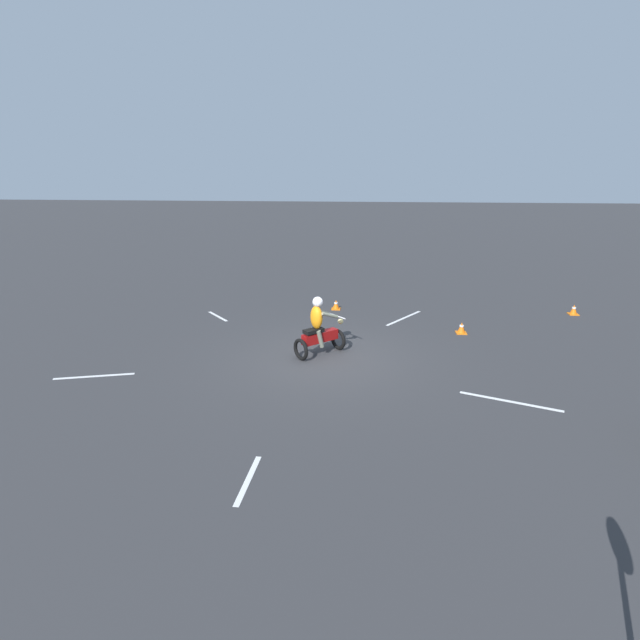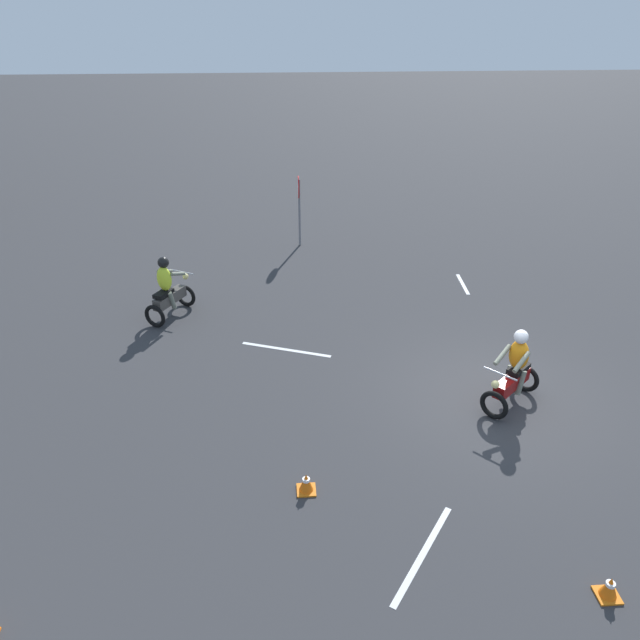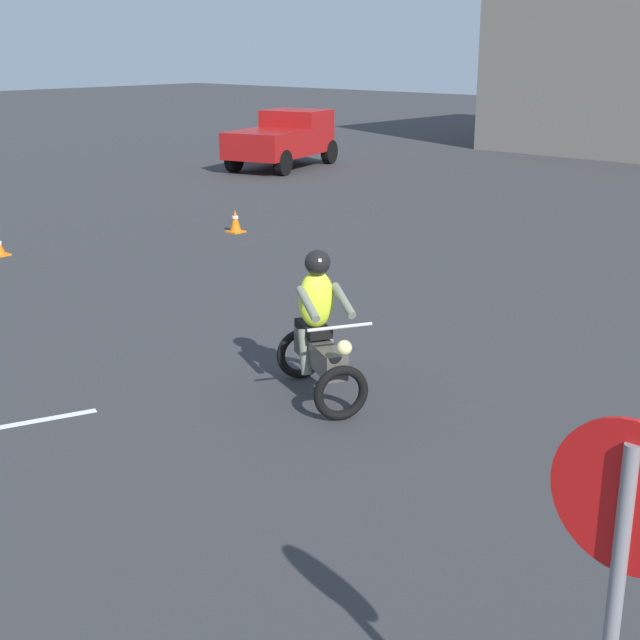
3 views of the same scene
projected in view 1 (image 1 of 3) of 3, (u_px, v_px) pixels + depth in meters
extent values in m
plane|color=#333335|center=(327.00, 358.00, 13.53)|extent=(120.00, 120.00, 0.00)
torus|color=black|center=(338.00, 339.00, 14.06)|extent=(0.51, 0.48, 0.60)
torus|color=black|center=(301.00, 349.00, 13.30)|extent=(0.51, 0.48, 0.60)
cube|color=maroon|center=(320.00, 337.00, 13.62)|extent=(0.93, 0.97, 0.28)
cube|color=black|center=(314.00, 331.00, 13.42)|extent=(0.57, 0.59, 0.10)
cylinder|color=silver|center=(337.00, 316.00, 13.82)|extent=(0.54, 0.50, 0.04)
sphere|color=#F2E08C|center=(341.00, 321.00, 13.95)|extent=(0.23, 0.23, 0.16)
ellipsoid|color=orange|center=(316.00, 317.00, 13.37)|extent=(0.48, 0.48, 0.64)
cylinder|color=slate|center=(330.00, 315.00, 13.38)|extent=(0.44, 0.46, 0.27)
cylinder|color=slate|center=(321.00, 312.00, 13.68)|extent=(0.44, 0.46, 0.27)
cylinder|color=slate|center=(320.00, 339.00, 13.45)|extent=(0.26, 0.26, 0.51)
cylinder|color=slate|center=(314.00, 336.00, 13.66)|extent=(0.26, 0.26, 0.51)
sphere|color=white|center=(318.00, 302.00, 13.27)|extent=(0.40, 0.40, 0.28)
cube|color=orange|center=(461.00, 333.00, 15.51)|extent=(0.32, 0.32, 0.03)
cone|color=orange|center=(462.00, 327.00, 15.46)|extent=(0.24, 0.24, 0.32)
cylinder|color=white|center=(462.00, 326.00, 15.44)|extent=(0.13, 0.13, 0.05)
cube|color=orange|center=(573.00, 314.00, 17.45)|extent=(0.32, 0.32, 0.03)
cone|color=orange|center=(574.00, 309.00, 17.40)|extent=(0.24, 0.24, 0.32)
cylinder|color=white|center=(574.00, 308.00, 17.39)|extent=(0.13, 0.13, 0.05)
cube|color=orange|center=(336.00, 309.00, 18.08)|extent=(0.32, 0.32, 0.03)
cone|color=orange|center=(336.00, 304.00, 18.03)|extent=(0.24, 0.24, 0.31)
cylinder|color=white|center=(336.00, 303.00, 18.02)|extent=(0.13, 0.13, 0.05)
cube|color=silver|center=(248.00, 480.00, 8.29)|extent=(1.39, 0.17, 0.01)
cube|color=silver|center=(510.00, 401.00, 11.03)|extent=(0.87, 2.07, 0.01)
cube|color=silver|center=(404.00, 318.00, 17.03)|extent=(1.82, 1.31, 0.01)
cube|color=silver|center=(218.00, 316.00, 17.23)|extent=(1.12, 0.99, 0.01)
cube|color=silver|center=(94.00, 376.00, 12.35)|extent=(0.59, 1.87, 0.01)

